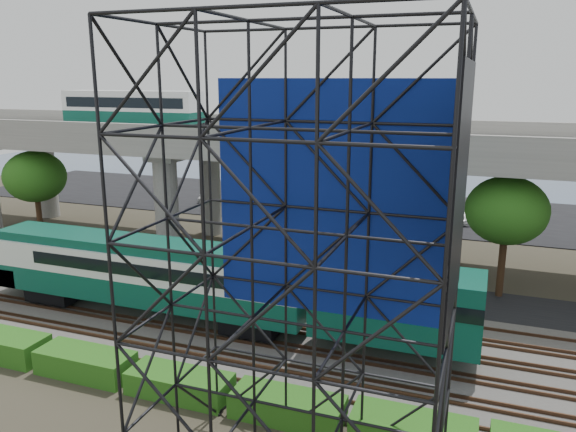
% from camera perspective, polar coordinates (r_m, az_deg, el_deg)
% --- Properties ---
extents(ground, '(140.00, 140.00, 0.00)m').
position_cam_1_polar(ground, '(29.79, -8.24, -13.08)').
color(ground, '#474233').
rests_on(ground, ground).
extents(ballast_bed, '(90.00, 12.00, 0.20)m').
position_cam_1_polar(ballast_bed, '(31.33, -6.48, -11.41)').
color(ballast_bed, slate).
rests_on(ballast_bed, ground).
extents(service_road, '(90.00, 5.00, 0.08)m').
position_cam_1_polar(service_road, '(38.52, -0.78, -6.47)').
color(service_road, black).
rests_on(service_road, ground).
extents(parking_lot, '(90.00, 18.00, 0.08)m').
position_cam_1_polar(parking_lot, '(60.16, 7.27, 0.91)').
color(parking_lot, black).
rests_on(parking_lot, ground).
extents(harbor_water, '(140.00, 40.00, 0.03)m').
position_cam_1_polar(harbor_water, '(81.37, 10.81, 4.15)').
color(harbor_water, '#465973').
rests_on(harbor_water, ground).
extents(rail_tracks, '(90.00, 9.52, 0.16)m').
position_cam_1_polar(rail_tracks, '(31.26, -6.49, -11.11)').
color(rail_tracks, '#472D1E').
rests_on(rail_tracks, ballast_bed).
extents(commuter_train, '(29.30, 3.06, 4.30)m').
position_cam_1_polar(commuter_train, '(31.50, -11.03, -5.96)').
color(commuter_train, black).
rests_on(commuter_train, rail_tracks).
extents(overpass, '(80.00, 12.00, 12.40)m').
position_cam_1_polar(overpass, '(41.98, 0.48, 6.74)').
color(overpass, '#9E9B93').
rests_on(overpass, ground).
extents(scaffold_tower, '(9.36, 6.36, 15.00)m').
position_cam_1_polar(scaffold_tower, '(17.18, 1.02, -6.45)').
color(scaffold_tower, black).
rests_on(scaffold_tower, ground).
extents(hedge_strip, '(34.60, 1.80, 1.20)m').
position_cam_1_polar(hedge_strip, '(25.82, -10.94, -16.31)').
color(hedge_strip, '#225B14').
rests_on(hedge_strip, ground).
extents(trees, '(40.94, 16.94, 7.69)m').
position_cam_1_polar(trees, '(43.85, -3.85, 3.52)').
color(trees, '#382314').
rests_on(trees, ground).
extents(suv, '(5.03, 2.91, 1.32)m').
position_cam_1_polar(suv, '(45.76, -18.47, -2.96)').
color(suv, black).
rests_on(suv, service_road).
extents(parked_cars, '(33.96, 9.63, 1.31)m').
position_cam_1_polar(parked_cars, '(59.44, 8.27, 1.37)').
color(parked_cars, silver).
rests_on(parked_cars, parking_lot).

